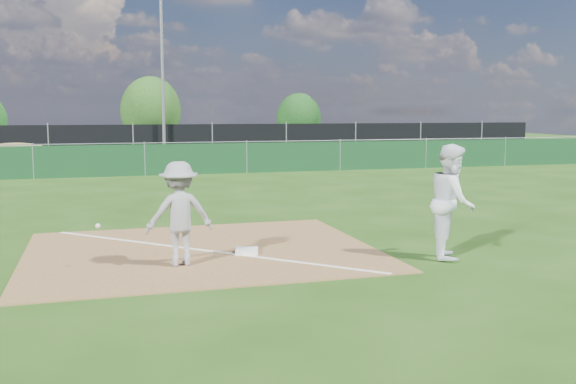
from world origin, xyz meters
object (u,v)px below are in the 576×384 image
object	(u,v)px
first_base	(247,251)
car_right	(239,142)
play_at_first	(179,214)
car_left	(39,144)
tree_mid	(151,111)
tree_right	(299,119)
car_mid	(122,140)
light_pole	(163,80)
runner	(452,201)

from	to	relation	value
first_base	car_right	xyz separation A→B (m)	(5.78, 27.35, 0.58)
play_at_first	car_left	xyz separation A→B (m)	(-4.30, 27.19, -0.15)
first_base	car_left	xyz separation A→B (m)	(-5.50, 26.67, 0.64)
play_at_first	car_left	size ratio (longest dim) A/B	0.46
car_left	tree_mid	xyz separation A→B (m)	(6.63, 7.57, 1.78)
tree_right	first_base	bearing A→B (deg)	-108.91
tree_mid	car_mid	bearing A→B (deg)	-108.27
first_base	car_mid	size ratio (longest dim) A/B	0.08
light_pole	tree_right	world-z (taller)	light_pole
car_left	play_at_first	bearing A→B (deg)	-171.09
play_at_first	car_right	size ratio (longest dim) A/B	0.42
light_pole	play_at_first	xyz separation A→B (m)	(-2.00, -22.68, -3.15)
car_right	tree_right	size ratio (longest dim) A/B	1.15
car_left	tree_right	size ratio (longest dim) A/B	1.07
first_base	tree_right	distance (m)	35.53
car_left	car_mid	distance (m)	4.54
runner	first_base	bearing A→B (deg)	95.90
first_base	car_right	size ratio (longest dim) A/B	0.09
first_base	runner	bearing A→B (deg)	-20.45
car_mid	car_right	size ratio (longest dim) A/B	1.16
car_left	car_right	xyz separation A→B (m)	(11.29, 0.69, -0.06)
car_right	tree_right	xyz separation A→B (m)	(5.72, 6.21, 1.30)
play_at_first	tree_right	distance (m)	36.40
play_at_first	car_mid	world-z (taller)	same
first_base	car_right	distance (m)	27.96
light_pole	car_left	distance (m)	8.42
car_left	car_right	bearing A→B (deg)	-86.58
light_pole	tree_mid	world-z (taller)	light_pole
light_pole	first_base	world-z (taller)	light_pole
car_right	first_base	bearing A→B (deg)	175.56
light_pole	tree_right	bearing A→B (deg)	46.83
first_base	car_mid	distance (m)	27.63
car_mid	tree_mid	xyz separation A→B (m)	(2.19, 6.64, 1.64)
light_pole	car_mid	bearing A→B (deg)	108.83
light_pole	tree_right	xyz separation A→B (m)	(10.70, 11.41, -2.06)
car_left	tree_mid	distance (m)	10.22
light_pole	runner	xyz separation A→B (m)	(2.45, -23.36, -3.04)
car_mid	tree_mid	distance (m)	7.18
car_mid	light_pole	bearing A→B (deg)	-150.38
light_pole	runner	world-z (taller)	light_pole
runner	car_mid	distance (m)	29.13
play_at_first	tree_mid	size ratio (longest dim) A/B	0.38
tree_mid	car_right	bearing A→B (deg)	-55.93
light_pole	first_base	xyz separation A→B (m)	(-0.79, -22.15, -3.94)
play_at_first	car_mid	bearing A→B (deg)	89.71
runner	car_left	world-z (taller)	runner
car_mid	car_right	bearing A→B (deg)	-81.26
play_at_first	light_pole	bearing A→B (deg)	84.96
tree_right	car_right	bearing A→B (deg)	-132.62
play_at_first	car_mid	size ratio (longest dim) A/B	0.36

